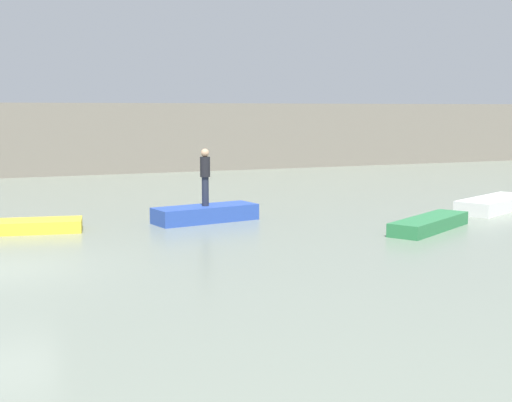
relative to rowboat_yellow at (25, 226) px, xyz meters
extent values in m
cube|color=gold|center=(0.00, 0.00, 0.00)|extent=(3.40, 1.74, 0.35)
cube|color=#2B4CAD|center=(5.50, -0.14, 0.08)|extent=(3.50, 1.71, 0.51)
cube|color=#2D7F47|center=(11.15, -4.20, 0.02)|extent=(3.65, 2.66, 0.39)
cube|color=white|center=(15.71, -1.74, 0.06)|extent=(3.96, 2.74, 0.47)
cylinder|color=#232838|center=(5.50, -0.14, 0.80)|extent=(0.22, 0.22, 0.93)
cylinder|color=black|center=(5.50, -0.14, 1.58)|extent=(0.32, 0.32, 0.63)
sphere|color=tan|center=(5.50, -0.14, 2.02)|extent=(0.26, 0.26, 0.26)
camera|label=1|loc=(-1.38, -21.22, 3.40)|focal=49.18mm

